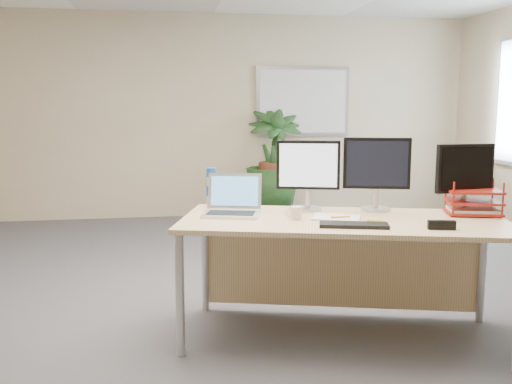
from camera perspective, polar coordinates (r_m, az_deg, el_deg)
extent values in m
plane|color=#4D4D52|center=(4.08, 1.48, -12.99)|extent=(8.00, 8.00, 0.00)
cube|color=#C2AD89|center=(7.75, -4.09, 7.54)|extent=(7.00, 0.04, 2.70)
cube|color=#B0B1B6|center=(7.92, 4.69, 9.01)|extent=(1.30, 0.03, 0.95)
cube|color=silver|center=(7.91, 4.73, 9.01)|extent=(1.20, 0.01, 0.85)
cube|color=tan|center=(3.67, 8.75, -2.91)|extent=(2.21, 1.39, 0.03)
cube|color=tan|center=(4.15, 8.39, -7.13)|extent=(1.89, 0.55, 0.64)
cylinder|color=#BCBDC1|center=(3.50, -7.62, -10.18)|extent=(0.05, 0.05, 0.76)
cylinder|color=#BCBDC1|center=(4.21, -5.12, -6.86)|extent=(0.05, 0.05, 0.76)
cylinder|color=#BCBDC1|center=(4.29, 21.68, -7.17)|extent=(0.05, 0.05, 0.76)
imported|color=#163C19|center=(7.60, 1.76, 3.00)|extent=(0.89, 0.89, 1.50)
cylinder|color=#BCBDC1|center=(3.94, 5.18, -1.66)|extent=(0.20, 0.20, 0.02)
cylinder|color=#BCBDC1|center=(3.93, 5.20, -0.69)|extent=(0.04, 0.04, 0.12)
cube|color=black|center=(3.90, 5.25, 2.71)|extent=(0.42, 0.15, 0.33)
cube|color=silver|center=(3.88, 5.24, 2.67)|extent=(0.38, 0.11, 0.29)
cylinder|color=#BCBDC1|center=(3.99, 11.84, -1.69)|extent=(0.20, 0.20, 0.02)
cylinder|color=#BCBDC1|center=(3.98, 11.87, -0.67)|extent=(0.04, 0.04, 0.12)
cube|color=black|center=(3.95, 11.98, 2.83)|extent=(0.44, 0.16, 0.35)
cube|color=black|center=(3.92, 12.02, 2.79)|extent=(0.39, 0.11, 0.31)
cylinder|color=#BCBDC1|center=(4.05, 19.95, -1.88)|extent=(0.19, 0.19, 0.02)
cylinder|color=#BCBDC1|center=(4.04, 20.00, -0.96)|extent=(0.04, 0.04, 0.11)
cube|color=black|center=(4.01, 20.17, 2.23)|extent=(0.42, 0.08, 0.32)
cube|color=black|center=(3.99, 20.36, 2.19)|extent=(0.38, 0.04, 0.28)
cube|color=silver|center=(3.73, -2.49, -2.23)|extent=(0.42, 0.34, 0.02)
cube|color=black|center=(3.72, -2.52, -2.10)|extent=(0.34, 0.24, 0.00)
cube|color=silver|center=(3.87, -2.15, 0.12)|extent=(0.37, 0.16, 0.24)
cube|color=#58A4E4|center=(3.86, -2.16, 0.10)|extent=(0.32, 0.13, 0.19)
cube|color=black|center=(3.44, 9.76, -3.27)|extent=(0.43, 0.24, 0.02)
cylinder|color=white|center=(3.61, 4.00, -2.10)|extent=(0.07, 0.07, 0.08)
torus|color=white|center=(3.61, 3.36, -2.12)|extent=(0.06, 0.03, 0.06)
cube|color=white|center=(3.67, 8.04, -2.55)|extent=(0.36, 0.32, 0.01)
cylinder|color=orange|center=(3.64, 8.43, -2.48)|extent=(0.13, 0.02, 0.01)
cylinder|color=yellow|center=(3.61, 11.91, -2.83)|extent=(0.11, 0.06, 0.01)
cylinder|color=silver|center=(4.02, -4.49, 0.00)|extent=(0.07, 0.07, 0.22)
cylinder|color=blue|center=(4.00, -4.51, 1.98)|extent=(0.07, 0.07, 0.06)
cylinder|color=blue|center=(4.02, -4.49, 0.14)|extent=(0.07, 0.07, 0.07)
cube|color=maroon|center=(4.03, 20.84, -1.89)|extent=(0.39, 0.34, 0.02)
cube|color=maroon|center=(4.02, 20.89, -0.89)|extent=(0.39, 0.34, 0.02)
cube|color=maroon|center=(4.01, 20.95, 0.11)|extent=(0.39, 0.34, 0.02)
cube|color=white|center=(4.03, 20.85, -1.68)|extent=(0.36, 0.30, 0.02)
cube|color=black|center=(3.49, 18.06, -3.15)|extent=(0.16, 0.08, 0.05)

